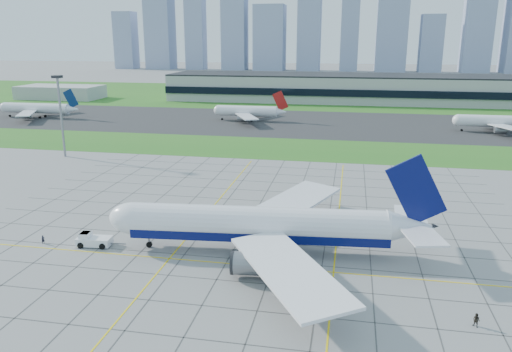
{
  "coord_description": "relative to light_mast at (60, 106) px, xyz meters",
  "views": [
    {
      "loc": [
        19.43,
        -76.73,
        36.61
      ],
      "look_at": [
        -0.6,
        28.37,
        7.0
      ],
      "focal_mm": 35.0,
      "sensor_mm": 36.0,
      "label": 1
    }
  ],
  "objects": [
    {
      "name": "ground",
      "position": [
        70.0,
        -65.0,
        -16.18
      ],
      "size": [
        1400.0,
        1400.0,
        0.0
      ],
      "primitive_type": "plane",
      "color": "gray",
      "rests_on": "ground"
    },
    {
      "name": "pushback_tug",
      "position": [
        44.32,
        -64.33,
        -15.07
      ],
      "size": [
        9.08,
        3.6,
        2.5
      ],
      "rotation": [
        0.0,
        0.0,
        0.09
      ],
      "color": "white",
      "rests_on": "ground"
    },
    {
      "name": "distant_jet_2",
      "position": [
        148.38,
        71.33,
        -11.7
      ],
      "size": [
        35.9,
        42.66,
        14.08
      ],
      "color": "white",
      "rests_on": "ground"
    },
    {
      "name": "distant_jet_0",
      "position": [
        -57.22,
        71.69,
        -11.7
      ],
      "size": [
        38.8,
        42.66,
        14.08
      ],
      "color": "white",
      "rests_on": "ground"
    },
    {
      "name": "crew_far",
      "position": [
        106.97,
        -79.51,
        -15.21
      ],
      "size": [
        1.2,
        1.17,
        1.94
      ],
      "primitive_type": "imported",
      "rotation": [
        0.0,
        0.0,
        -0.68
      ],
      "color": "black",
      "rests_on": "ground"
    },
    {
      "name": "city_skyline",
      "position": [
        61.29,
        455.0,
        42.91
      ],
      "size": [
        523.0,
        32.4,
        160.0
      ],
      "color": "#8C99B8",
      "rests_on": "ground"
    },
    {
      "name": "light_mast",
      "position": [
        0.0,
        0.0,
        0.0
      ],
      "size": [
        2.5,
        2.5,
        25.6
      ],
      "color": "gray",
      "rests_on": "ground"
    },
    {
      "name": "terminal",
      "position": [
        110.0,
        164.87,
        -8.29
      ],
      "size": [
        260.0,
        43.0,
        15.8
      ],
      "color": "#B7B7B2",
      "rests_on": "ground"
    },
    {
      "name": "airliner",
      "position": [
        74.98,
        -61.29,
        -11.13
      ],
      "size": [
        58.69,
        59.25,
        18.47
      ],
      "rotation": [
        0.0,
        0.0,
        0.09
      ],
      "color": "white",
      "rests_on": "ground"
    },
    {
      "name": "distant_jet_1",
      "position": [
        43.57,
        81.11,
        -11.7
      ],
      "size": [
        32.34,
        42.66,
        14.08
      ],
      "color": "white",
      "rests_on": "ground"
    },
    {
      "name": "grass_far",
      "position": [
        70.0,
        190.0,
        -16.16
      ],
      "size": [
        700.0,
        145.0,
        0.04
      ],
      "primitive_type": "cube",
      "color": "#276C1E",
      "rests_on": "ground"
    },
    {
      "name": "service_block",
      "position": [
        -90.0,
        145.0,
        -12.18
      ],
      "size": [
        50.0,
        25.0,
        8.0
      ],
      "primitive_type": "cube",
      "color": "#B7B7B2",
      "rests_on": "ground"
    },
    {
      "name": "crew_near",
      "position": [
        34.83,
        -65.16,
        -15.38
      ],
      "size": [
        0.65,
        0.7,
        1.61
      ],
      "primitive_type": "imported",
      "rotation": [
        0.0,
        0.0,
        0.99
      ],
      "color": "black",
      "rests_on": "ground"
    },
    {
      "name": "asphalt_taxiway",
      "position": [
        70.0,
        80.0,
        -16.15
      ],
      "size": [
        700.0,
        75.0,
        0.04
      ],
      "primitive_type": "cube",
      "color": "#383838",
      "rests_on": "ground"
    },
    {
      "name": "grass_median",
      "position": [
        70.0,
        25.0,
        -16.16
      ],
      "size": [
        700.0,
        35.0,
        0.04
      ],
      "primitive_type": "cube",
      "color": "#276C1E",
      "rests_on": "ground"
    },
    {
      "name": "apron_markings",
      "position": [
        70.43,
        -53.91,
        -16.17
      ],
      "size": [
        120.0,
        130.0,
        0.03
      ],
      "color": "#474744",
      "rests_on": "ground"
    }
  ]
}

